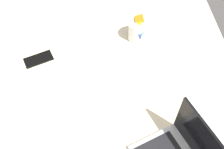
% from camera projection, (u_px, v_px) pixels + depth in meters
% --- Properties ---
extents(bed_mattress, '(1.80, 1.40, 0.18)m').
position_uv_depth(bed_mattress, '(98.00, 132.00, 1.29)').
color(bed_mattress, beige).
rests_on(bed_mattress, ground).
extents(snack_cup, '(0.12, 0.09, 0.14)m').
position_uv_depth(snack_cup, '(137.00, 30.00, 1.46)').
color(snack_cup, silver).
rests_on(snack_cup, bed_mattress).
extents(cell_phone, '(0.11, 0.16, 0.01)m').
position_uv_depth(cell_phone, '(39.00, 59.00, 1.42)').
color(cell_phone, black).
rests_on(cell_phone, bed_mattress).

